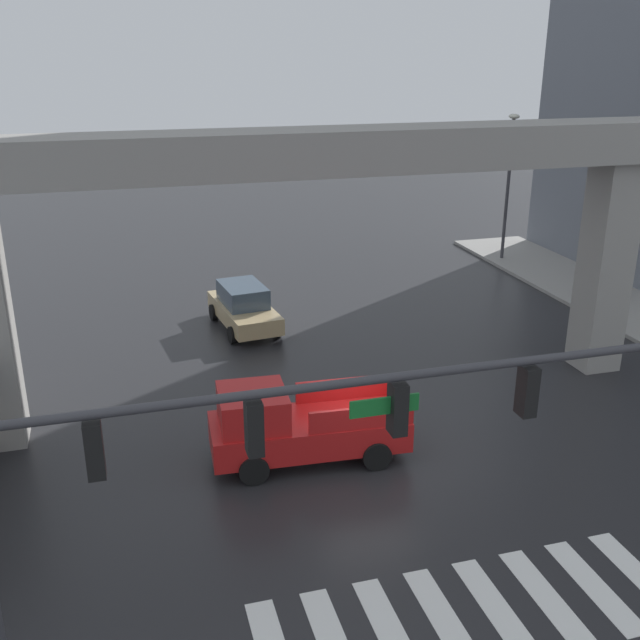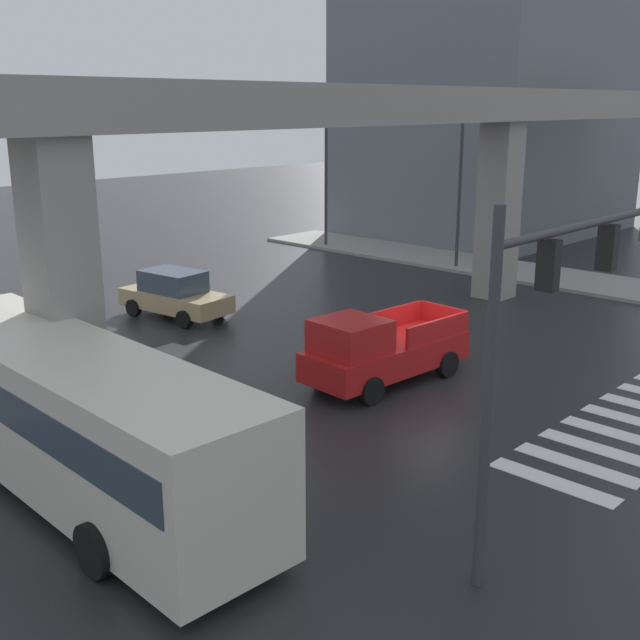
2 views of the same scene
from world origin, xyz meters
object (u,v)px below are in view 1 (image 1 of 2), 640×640
object	(u,v)px
sedan_tan	(244,307)
street_lamp_mid_block	(620,204)
street_lamp_far_north	(509,171)
pickup_truck	(298,425)
traffic_signal_mast	(246,454)

from	to	relation	value
sedan_tan	street_lamp_mid_block	bearing A→B (deg)	-10.24
sedan_tan	street_lamp_far_north	xyz separation A→B (m)	(14.34, 5.86, 3.70)
sedan_tan	street_lamp_far_north	distance (m)	15.93
street_lamp_mid_block	street_lamp_far_north	distance (m)	8.45
pickup_truck	street_lamp_far_north	bearing A→B (deg)	47.06
street_lamp_far_north	street_lamp_mid_block	bearing A→B (deg)	-90.00
sedan_tan	street_lamp_mid_block	world-z (taller)	street_lamp_mid_block
sedan_tan	street_lamp_mid_block	size ratio (longest dim) A/B	0.62
street_lamp_mid_block	street_lamp_far_north	xyz separation A→B (m)	(0.00, 8.45, 0.00)
sedan_tan	street_lamp_mid_block	distance (m)	15.03
pickup_truck	sedan_tan	world-z (taller)	pickup_truck
pickup_truck	street_lamp_far_north	distance (m)	21.91
street_lamp_mid_block	pickup_truck	bearing A→B (deg)	-153.40
traffic_signal_mast	street_lamp_mid_block	distance (m)	22.60
sedan_tan	street_lamp_far_north	world-z (taller)	street_lamp_far_north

